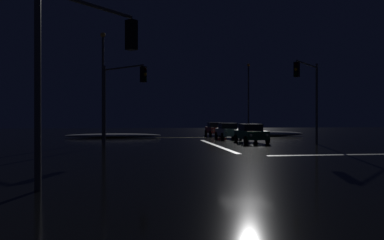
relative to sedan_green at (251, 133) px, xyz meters
name	(u,v)px	position (x,y,z in m)	size (l,w,h in m)	color
ground	(245,157)	(-3.56, -10.57, -0.85)	(120.00, 120.00, 0.10)	black
stop_line_north	(216,145)	(-3.56, -2.74, -0.80)	(0.35, 13.38, 0.01)	white
centre_line_ns	(195,137)	(-3.56, 8.86, -0.80)	(22.00, 0.15, 0.01)	yellow
crosswalk_bar_east	(381,154)	(4.38, -10.57, -0.80)	(13.38, 0.40, 0.01)	white
snow_bank_left_curb	(113,136)	(-12.19, 9.68, -0.59)	(10.16, 1.50, 0.43)	white
snow_bank_right_curb	(268,134)	(5.08, 10.01, -0.52)	(8.39, 1.50, 0.57)	white
sedan_green	(251,133)	(0.00, 0.00, 0.00)	(2.02, 4.33, 1.57)	#14512D
sedan_silver	(228,131)	(-0.47, 6.43, 0.00)	(2.02, 4.33, 1.57)	#B7B7BC
sedan_red	(215,129)	(-0.46, 12.92, 0.00)	(2.02, 4.33, 1.57)	maroon
traffic_signal_nw	(121,89)	(-10.54, -3.59, 3.27)	(3.16, 3.16, 5.88)	#4C4C51
traffic_signal_sw	(85,53)	(-10.70, -17.72, 3.24)	(2.79, 2.79, 5.89)	#4C4C51
traffic_signal_ne	(309,87)	(3.41, -3.61, 3.60)	(3.31, 3.31, 6.38)	#4C4C51
streetlamp_left_near	(103,79)	(-12.49, 2.86, 4.68)	(0.44, 0.44, 9.56)	#424247
streetlamp_right_far	(248,93)	(5.38, 18.86, 4.74)	(0.44, 0.44, 9.68)	#424247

